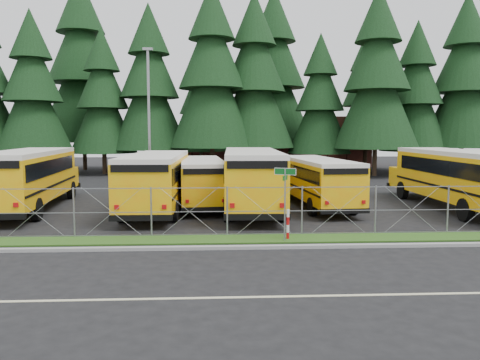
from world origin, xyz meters
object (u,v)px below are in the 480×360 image
at_px(bus_3, 158,182).
at_px(bus_4, 202,182).
at_px(light_standard, 149,113).
at_px(street_sign, 285,189).
at_px(bus_6, 316,182).
at_px(striped_bollard, 288,225).
at_px(bus_1, 30,180).
at_px(bus_east, 455,180).
at_px(bus_5, 251,180).

bearing_deg(bus_3, bus_4, 39.09).
bearing_deg(light_standard, street_sign, -66.63).
relative_size(bus_6, striped_bollard, 8.54).
bearing_deg(striped_bollard, street_sign, -119.87).
distance_m(bus_4, striped_bollard, 9.70).
height_order(bus_1, striped_bollard, bus_1).
xyz_separation_m(bus_4, bus_6, (6.39, -0.81, 0.03)).
bearing_deg(striped_bollard, bus_6, 71.00).
distance_m(bus_6, bus_east, 7.41).
bearing_deg(striped_bollard, bus_1, 148.36).
xyz_separation_m(bus_6, bus_east, (7.27, -1.38, 0.25)).
xyz_separation_m(bus_4, striped_bollard, (3.58, -8.98, -0.71)).
bearing_deg(bus_east, bus_6, 169.64).
relative_size(bus_4, street_sign, 3.57).
xyz_separation_m(bus_3, bus_6, (8.66, 0.99, -0.17)).
bearing_deg(bus_6, light_standard, 135.44).
relative_size(bus_4, striped_bollard, 8.36).
distance_m(bus_6, striped_bollard, 8.68).
height_order(bus_5, bus_6, bus_5).
xyz_separation_m(bus_5, striped_bollard, (0.86, -7.28, -0.99)).
xyz_separation_m(bus_3, bus_5, (4.98, 0.09, 0.09)).
relative_size(bus_4, light_standard, 0.99).
distance_m(bus_1, street_sign, 14.93).
relative_size(bus_4, bus_east, 0.83).
distance_m(bus_5, bus_east, 10.96).
bearing_deg(striped_bollard, bus_east, 33.98).
bearing_deg(street_sign, bus_1, 147.07).
distance_m(bus_4, bus_6, 6.44).
distance_m(bus_1, striped_bollard, 14.94).
xyz_separation_m(bus_5, street_sign, (0.69, -7.57, 0.44)).
bearing_deg(bus_1, bus_6, -3.74).
bearing_deg(bus_4, light_standard, 112.90).
relative_size(bus_3, bus_5, 0.95).
xyz_separation_m(bus_4, street_sign, (3.41, -9.27, 0.72)).
height_order(striped_bollard, light_standard, light_standard).
height_order(bus_1, bus_5, bus_5).
bearing_deg(bus_6, street_sign, -114.07).
distance_m(bus_4, street_sign, 9.91).
distance_m(striped_bollard, light_standard, 19.13).
bearing_deg(bus_6, bus_4, 168.14).
height_order(bus_4, light_standard, light_standard).
xyz_separation_m(bus_3, striped_bollard, (5.84, -7.19, -0.91)).
bearing_deg(bus_4, bus_3, -145.63).
distance_m(bus_3, striped_bollard, 9.31).
bearing_deg(bus_east, bus_1, 177.78).
bearing_deg(street_sign, bus_5, 95.20).
relative_size(bus_3, bus_east, 0.95).
height_order(bus_1, bus_4, bus_1).
relative_size(bus_1, bus_4, 1.21).
bearing_deg(bus_1, light_standard, 55.48).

